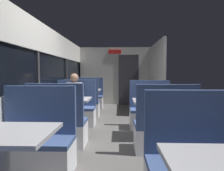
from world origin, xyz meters
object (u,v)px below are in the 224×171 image
dining_table_near_window (3,142)px  bench_mid_window_facing_entry (76,112)px  bench_mid_window_facing_end (58,127)px  bench_near_window_facing_entry (36,147)px  dining_table_mid_window (68,103)px  seated_passenger (75,104)px  bench_rear_aisle_facing_end (164,132)px  bench_rear_aisle_facing_entry (150,114)px  bench_far_window_facing_end (83,105)px  dining_table_rear_aisle (156,105)px  bench_far_window_facing_entry (90,99)px  dining_table_far_window (86,92)px

dining_table_near_window → bench_mid_window_facing_entry: bearing=90.0°
bench_mid_window_facing_end → bench_near_window_facing_entry: bearing=-90.0°
bench_mid_window_facing_end → dining_table_mid_window: bearing=90.0°
bench_mid_window_facing_entry → seated_passenger: size_ratio=0.87×
dining_table_mid_window → bench_mid_window_facing_end: (0.00, -0.70, -0.31)m
bench_near_window_facing_entry → dining_table_mid_window: size_ratio=1.22×
bench_rear_aisle_facing_end → bench_rear_aisle_facing_entry: size_ratio=1.00×
bench_rear_aisle_facing_entry → seated_passenger: bearing=175.9°
bench_near_window_facing_entry → bench_mid_window_facing_end: size_ratio=1.00×
dining_table_near_window → bench_rear_aisle_facing_end: size_ratio=0.82×
bench_rear_aisle_facing_end → bench_rear_aisle_facing_entry: (0.00, 1.40, 0.00)m
bench_near_window_facing_entry → dining_table_mid_window: bench_near_window_facing_entry is taller
bench_far_window_facing_end → bench_rear_aisle_facing_entry: (1.79, -1.13, 0.00)m
dining_table_rear_aisle → bench_mid_window_facing_end: bearing=-164.4°
bench_far_window_facing_entry → dining_table_mid_window: bearing=-90.0°
dining_table_far_window → bench_rear_aisle_facing_end: bearing=-61.0°
dining_table_mid_window → bench_far_window_facing_end: 1.66m
bench_far_window_facing_end → bench_rear_aisle_facing_entry: same height
bench_mid_window_facing_entry → dining_table_near_window: bearing=-90.0°
dining_table_mid_window → bench_far_window_facing_entry: bearing=90.0°
dining_table_far_window → dining_table_mid_window: bearing=-90.0°
seated_passenger → dining_table_near_window: bearing=-90.0°
bench_rear_aisle_facing_entry → bench_mid_window_facing_end: bearing=-146.2°
bench_mid_window_facing_end → bench_rear_aisle_facing_end: bearing=-6.4°
dining_table_rear_aisle → bench_rear_aisle_facing_entry: (0.00, 0.70, -0.31)m
bench_mid_window_facing_end → dining_table_rear_aisle: 1.88m
dining_table_far_window → dining_table_rear_aisle: size_ratio=1.00×
dining_table_rear_aisle → bench_near_window_facing_entry: bearing=-141.4°
bench_near_window_facing_entry → bench_rear_aisle_facing_end: size_ratio=1.00×
dining_table_near_window → dining_table_far_window: size_ratio=1.00×
dining_table_far_window → bench_rear_aisle_facing_entry: bench_rear_aisle_facing_entry is taller
dining_table_near_window → dining_table_far_window: 4.66m
dining_table_far_window → bench_rear_aisle_facing_end: size_ratio=0.82×
bench_far_window_facing_entry → seated_passenger: bearing=-90.0°
bench_rear_aisle_facing_end → seated_passenger: bearing=139.5°
bench_mid_window_facing_end → bench_rear_aisle_facing_end: 1.80m
dining_table_rear_aisle → seated_passenger: bearing=155.2°
bench_far_window_facing_entry → dining_table_near_window: bearing=-90.0°
bench_far_window_facing_entry → bench_rear_aisle_facing_entry: bearing=-54.7°
bench_mid_window_facing_entry → dining_table_rear_aisle: size_ratio=1.22×
bench_mid_window_facing_end → dining_table_far_window: bench_mid_window_facing_end is taller
bench_near_window_facing_entry → bench_mid_window_facing_end: same height
bench_mid_window_facing_entry → dining_table_far_window: bench_mid_window_facing_entry is taller
bench_near_window_facing_entry → dining_table_rear_aisle: size_ratio=1.22×
bench_mid_window_facing_entry → bench_far_window_facing_entry: same height
bench_mid_window_facing_entry → bench_rear_aisle_facing_end: same height
bench_near_window_facing_entry → bench_far_window_facing_end: 3.26m
bench_mid_window_facing_end → bench_far_window_facing_entry: (0.00, 3.73, 0.00)m
bench_far_window_facing_end → bench_rear_aisle_facing_end: size_ratio=1.00×
bench_near_window_facing_entry → bench_rear_aisle_facing_entry: size_ratio=1.00×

